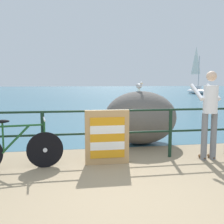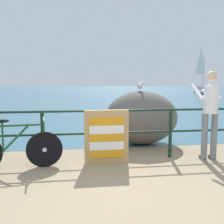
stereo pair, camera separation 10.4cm
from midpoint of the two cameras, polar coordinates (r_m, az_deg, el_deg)
name	(u,v)px [view 1 (the left image)]	position (r m, az deg, el deg)	size (l,w,h in m)	color
ground_plane	(79,100)	(23.15, -7.41, 2.60)	(120.00, 120.00, 0.10)	#937F60
sea_surface	(74,90)	(50.96, -8.39, 4.83)	(120.00, 90.00, 0.01)	#38667A
promenade_railing	(109,129)	(5.15, -1.22, -3.79)	(7.81, 0.07, 1.02)	black
bicycle	(15,149)	(4.92, -21.31, -7.62)	(1.69, 0.48, 0.92)	black
person_at_railing	(209,111)	(5.47, 20.32, 0.24)	(0.45, 0.64, 1.78)	slate
folded_deckchair_stack	(107,137)	(4.91, -1.69, -5.63)	(0.84, 0.10, 1.04)	tan
breakwater_boulder_main	(140,118)	(6.55, 5.89, -1.23)	(1.84, 1.40, 1.34)	#605B56
seagull	(139,86)	(6.52, 5.57, 5.86)	(0.17, 0.34, 0.23)	gold
sailboat	(197,89)	(35.47, 18.27, 4.94)	(1.69, 4.50, 6.16)	white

